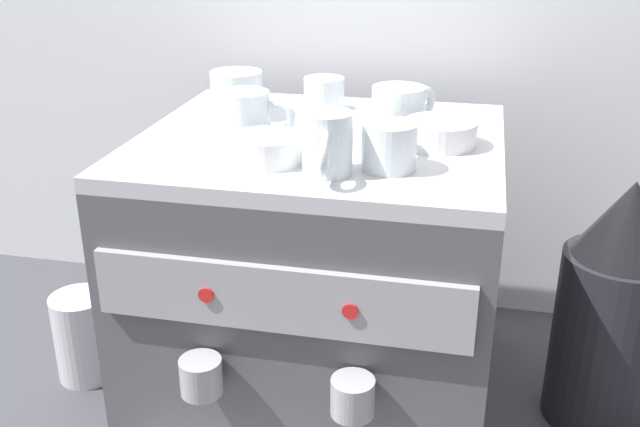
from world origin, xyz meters
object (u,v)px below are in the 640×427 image
at_px(ceramic_cup_5, 325,97).
at_px(milk_pitcher, 83,336).
at_px(ceramic_cup_3, 400,106).
at_px(ceramic_cup_1, 327,144).
at_px(ceramic_cup_2, 390,146).
at_px(ceramic_bowl_1, 360,132).
at_px(coffee_grinder, 614,311).
at_px(ceramic_cup_0, 247,117).
at_px(espresso_machine, 319,272).
at_px(ceramic_bowl_0, 440,134).
at_px(ceramic_cup_4, 236,94).
at_px(ceramic_bowl_2, 268,149).

relative_size(ceramic_cup_5, milk_pitcher, 0.64).
xyz_separation_m(ceramic_cup_3, milk_pitcher, (-0.51, -0.14, -0.39)).
distance_m(ceramic_cup_1, ceramic_cup_2, 0.08).
relative_size(ceramic_bowl_1, coffee_grinder, 0.26).
relative_size(ceramic_cup_0, ceramic_cup_3, 1.08).
height_order(espresso_machine, ceramic_cup_2, ceramic_cup_2).
distance_m(ceramic_bowl_0, milk_pitcher, 0.69).
xyz_separation_m(espresso_machine, ceramic_cup_4, (-0.15, 0.08, 0.26)).
bearing_deg(ceramic_cup_4, espresso_machine, -28.67).
relative_size(ceramic_cup_1, milk_pitcher, 0.68).
relative_size(espresso_machine, coffee_grinder, 1.46).
bearing_deg(ceramic_cup_3, milk_pitcher, -164.93).
relative_size(espresso_machine, ceramic_bowl_2, 6.29).
height_order(ceramic_cup_0, ceramic_cup_2, ceramic_cup_0).
relative_size(ceramic_bowl_0, ceramic_bowl_2, 1.10).
height_order(ceramic_bowl_1, ceramic_bowl_2, ceramic_bowl_2).
bearing_deg(ceramic_cup_0, ceramic_cup_4, 115.01).
xyz_separation_m(ceramic_cup_1, ceramic_bowl_1, (0.02, 0.14, -0.02)).
distance_m(ceramic_cup_5, milk_pitcher, 0.58).
relative_size(espresso_machine, ceramic_cup_0, 5.25).
bearing_deg(ceramic_cup_2, ceramic_bowl_1, 119.44).
bearing_deg(ceramic_cup_4, ceramic_cup_1, -50.19).
height_order(ceramic_cup_3, coffee_grinder, ceramic_cup_3).
height_order(ceramic_cup_5, ceramic_bowl_1, ceramic_cup_5).
relative_size(ceramic_cup_0, ceramic_cup_1, 1.07).
distance_m(espresso_machine, ceramic_bowl_0, 0.30).
bearing_deg(ceramic_cup_2, ceramic_bowl_2, -176.46).
distance_m(ceramic_cup_0, ceramic_bowl_2, 0.10).
bearing_deg(ceramic_cup_1, ceramic_cup_0, 140.95).
bearing_deg(ceramic_cup_3, ceramic_cup_0, -148.75).
xyz_separation_m(ceramic_cup_0, milk_pitcher, (-0.30, -0.01, -0.40)).
height_order(ceramic_cup_3, milk_pitcher, ceramic_cup_3).
height_order(ceramic_cup_4, milk_pitcher, ceramic_cup_4).
bearing_deg(espresso_machine, coffee_grinder, 2.85).
bearing_deg(ceramic_bowl_2, espresso_machine, 70.78).
height_order(espresso_machine, milk_pitcher, espresso_machine).
height_order(ceramic_cup_1, milk_pitcher, ceramic_cup_1).
distance_m(ceramic_cup_1, milk_pitcher, 0.61).
bearing_deg(coffee_grinder, ceramic_cup_0, -173.53).
distance_m(ceramic_cup_1, ceramic_bowl_1, 0.14).
bearing_deg(ceramic_cup_0, ceramic_cup_1, -39.05).
distance_m(ceramic_cup_3, ceramic_cup_4, 0.26).
distance_m(espresso_machine, ceramic_bowl_1, 0.25).
bearing_deg(ceramic_cup_2, milk_pitcher, 173.43).
distance_m(ceramic_cup_2, ceramic_bowl_1, 0.11).
bearing_deg(ceramic_bowl_2, ceramic_bowl_0, 29.17).
bearing_deg(milk_pitcher, ceramic_cup_1, -12.77).
xyz_separation_m(espresso_machine, ceramic_cup_0, (-0.10, -0.04, 0.26)).
distance_m(espresso_machine, coffee_grinder, 0.45).
xyz_separation_m(ceramic_cup_2, ceramic_bowl_2, (-0.16, -0.01, -0.01)).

